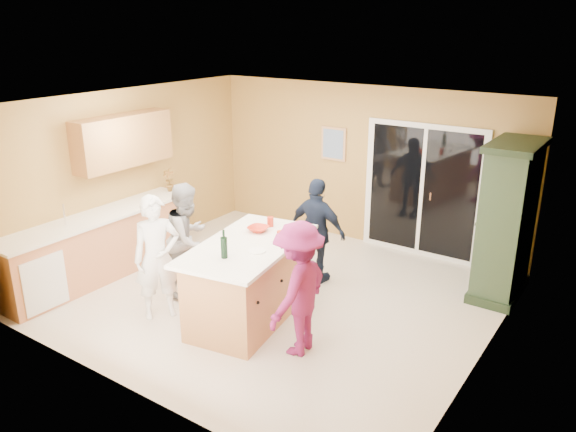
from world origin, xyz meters
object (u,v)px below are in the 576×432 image
Objects in this scene: woman_magenta at (299,289)px; woman_grey at (188,239)px; green_hutch at (507,223)px; woman_navy at (317,231)px; woman_white at (157,258)px; kitchen_island at (249,284)px.

woman_grey is at bearing -104.44° from woman_magenta.
green_hutch is 2.52m from woman_navy.
woman_white reaches higher than woman_grey.
green_hutch reaches higher than kitchen_island.
woman_white is at bearing -138.21° from green_hutch.
kitchen_island is 1.17m from woman_white.
green_hutch is (2.40, 2.45, 0.55)m from kitchen_island.
green_hutch is 1.37× the size of woman_magenta.
green_hutch is at bearing -69.74° from woman_grey.
woman_grey reaches higher than woman_magenta.
woman_magenta is (0.91, -0.27, 0.30)m from kitchen_island.
woman_white is at bearing 61.26° from woman_navy.
green_hutch reaches higher than woman_white.
woman_navy is (1.27, 1.24, -0.01)m from woman_grey.
kitchen_island is 1.34× the size of woman_grey.
woman_navy is 1.83m from woman_magenta.
woman_navy is (1.11, 1.96, -0.03)m from woman_white.
woman_white is at bearing -158.84° from kitchen_island.
woman_navy is 0.98× the size of woman_magenta.
woman_magenta is (2.04, -0.41, -0.00)m from woman_grey.
woman_grey reaches higher than kitchen_island.
kitchen_island is 0.99m from woman_magenta.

